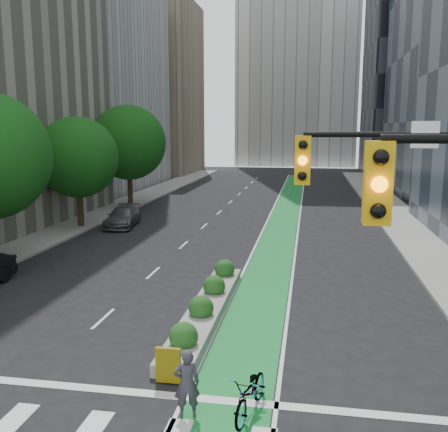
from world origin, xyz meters
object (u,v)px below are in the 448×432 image
at_px(median_planter, 207,305).
at_px(bicycle, 251,392).
at_px(parked_car_left_far, 123,217).
at_px(cyclist, 187,383).

distance_m(median_planter, bicycle, 6.73).
bearing_deg(bicycle, median_planter, 122.21).
bearing_deg(parked_car_left_far, cyclist, -72.95).
bearing_deg(bicycle, cyclist, -153.81).
bearing_deg(median_planter, bicycle, -69.15).
xyz_separation_m(bicycle, parked_car_left_far, (-11.84, 22.17, 0.13)).
height_order(bicycle, parked_car_left_far, parked_car_left_far).
bearing_deg(cyclist, median_planter, -100.68).
relative_size(bicycle, parked_car_left_far, 0.45).
relative_size(median_planter, parked_car_left_far, 2.16).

